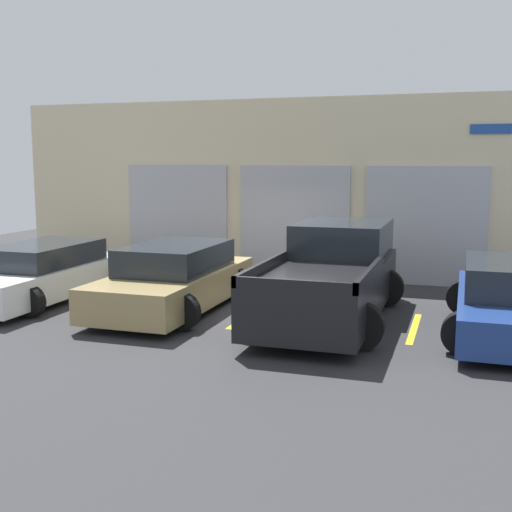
{
  "coord_description": "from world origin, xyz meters",
  "views": [
    {
      "loc": [
        3.92,
        -12.8,
        2.99
      ],
      "look_at": [
        0.0,
        -0.77,
        1.1
      ],
      "focal_mm": 45.0,
      "sensor_mm": 36.0,
      "label": 1
    }
  ],
  "objects_px": {
    "sedan_white": "(42,273)",
    "van_right": "(174,279)",
    "sedan_side": "(510,301)",
    "pickup_truck": "(332,276)"
  },
  "relations": [
    {
      "from": "sedan_white",
      "to": "van_right",
      "type": "relative_size",
      "value": 1.03
    },
    {
      "from": "pickup_truck",
      "to": "sedan_side",
      "type": "height_order",
      "value": "pickup_truck"
    },
    {
      "from": "pickup_truck",
      "to": "sedan_white",
      "type": "distance_m",
      "value": 6.32
    },
    {
      "from": "sedan_white",
      "to": "sedan_side",
      "type": "relative_size",
      "value": 1.05
    },
    {
      "from": "pickup_truck",
      "to": "van_right",
      "type": "height_order",
      "value": "pickup_truck"
    },
    {
      "from": "sedan_white",
      "to": "van_right",
      "type": "height_order",
      "value": "van_right"
    },
    {
      "from": "sedan_side",
      "to": "van_right",
      "type": "distance_m",
      "value": 6.31
    },
    {
      "from": "pickup_truck",
      "to": "van_right",
      "type": "bearing_deg",
      "value": -174.86
    },
    {
      "from": "sedan_white",
      "to": "sedan_side",
      "type": "height_order",
      "value": "sedan_side"
    },
    {
      "from": "sedan_white",
      "to": "van_right",
      "type": "bearing_deg",
      "value": 0.01
    }
  ]
}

